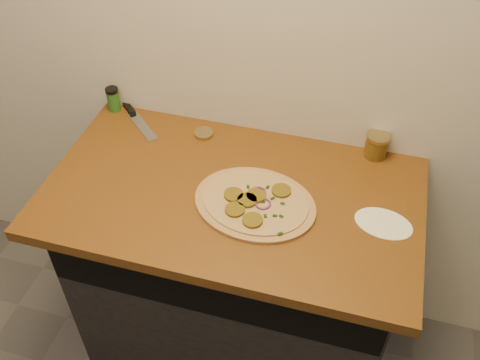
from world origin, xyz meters
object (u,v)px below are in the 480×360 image
(chefs_knife, at_px, (134,115))
(spice_shaker, at_px, (113,99))
(pizza, at_px, (255,203))
(salsa_jar, at_px, (377,145))

(chefs_knife, xyz_separation_m, spice_shaker, (-0.09, 0.02, 0.04))
(chefs_knife, height_order, spice_shaker, spice_shaker)
(chefs_knife, distance_m, spice_shaker, 0.10)
(pizza, relative_size, chefs_knife, 1.88)
(pizza, height_order, chefs_knife, pizza)
(spice_shaker, bearing_deg, salsa_jar, 0.00)
(chefs_knife, xyz_separation_m, salsa_jar, (0.88, 0.02, 0.04))
(chefs_knife, relative_size, salsa_jar, 2.63)
(pizza, xyz_separation_m, spice_shaker, (-0.63, 0.34, 0.04))
(spice_shaker, bearing_deg, chefs_knife, -13.64)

